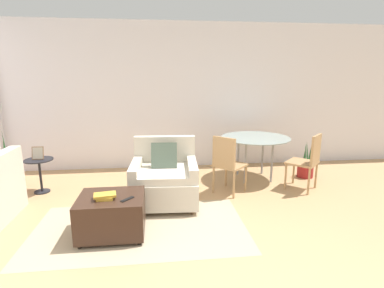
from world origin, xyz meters
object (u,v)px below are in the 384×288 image
(ottoman, at_px, (112,214))
(side_table, at_px, (40,169))
(armchair, at_px, (165,179))
(potted_plant, at_px, (4,179))
(book_stack, at_px, (105,196))
(potted_plant_small, at_px, (305,168))
(tv_remote_primary, at_px, (127,199))
(dining_table, at_px, (255,141))
(dining_chair_near_left, at_px, (227,161))
(tv_remote_secondary, at_px, (111,193))
(dining_chair_near_right, at_px, (308,158))
(picture_frame, at_px, (38,153))

(ottoman, relative_size, side_table, 1.36)
(armchair, xyz_separation_m, potted_plant, (-2.47, 0.67, -0.14))
(book_stack, relative_size, potted_plant_small, 0.39)
(book_stack, distance_m, tv_remote_primary, 0.25)
(armchair, height_order, dining_table, armchair)
(ottoman, distance_m, dining_chair_near_left, 1.89)
(book_stack, bearing_deg, ottoman, 50.70)
(book_stack, relative_size, dining_table, 0.22)
(tv_remote_secondary, relative_size, potted_plant_small, 0.23)
(armchair, relative_size, potted_plant, 0.91)
(ottoman, bearing_deg, book_stack, -129.30)
(potted_plant, relative_size, potted_plant_small, 1.58)
(dining_chair_near_left, distance_m, potted_plant_small, 1.73)
(tv_remote_secondary, distance_m, dining_chair_near_left, 1.84)
(side_table, bearing_deg, dining_table, 4.08)
(armchair, relative_size, dining_chair_near_left, 1.05)
(armchair, xyz_separation_m, side_table, (-1.89, 0.59, 0.03))
(potted_plant, height_order, dining_chair_near_left, potted_plant)
(book_stack, distance_m, dining_table, 2.85)
(dining_table, xyz_separation_m, dining_chair_near_right, (0.64, -0.64, -0.15))
(armchair, height_order, tv_remote_secondary, armchair)
(ottoman, height_order, dining_table, dining_table)
(picture_frame, bearing_deg, dining_chair_near_left, -7.89)
(tv_remote_primary, xyz_separation_m, dining_chair_near_right, (2.66, 1.14, 0.05))
(side_table, height_order, dining_table, dining_table)
(book_stack, relative_size, picture_frame, 1.30)
(dining_table, bearing_deg, potted_plant_small, -2.13)
(picture_frame, relative_size, dining_chair_near_right, 0.22)
(potted_plant, bearing_deg, ottoman, -39.12)
(armchair, relative_size, ottoman, 1.32)
(potted_plant, bearing_deg, picture_frame, -7.86)
(armchair, distance_m, dining_table, 1.82)
(tv_remote_primary, bearing_deg, dining_table, 41.45)
(picture_frame, bearing_deg, dining_chair_near_right, -5.45)
(ottoman, height_order, tv_remote_primary, tv_remote_primary)
(dining_chair_near_left, xyz_separation_m, potted_plant_small, (1.58, 0.61, -0.36))
(dining_chair_near_right, bearing_deg, dining_chair_near_left, 180.00)
(dining_chair_near_right, height_order, potted_plant_small, dining_chair_near_right)
(potted_plant_small, bearing_deg, ottoman, -152.50)
(tv_remote_primary, relative_size, tv_remote_secondary, 1.00)
(potted_plant_small, bearing_deg, side_table, -177.23)
(tv_remote_primary, height_order, tv_remote_secondary, same)
(dining_chair_near_right, bearing_deg, ottoman, -160.12)
(book_stack, distance_m, picture_frame, 1.93)
(armchair, height_order, ottoman, armchair)
(side_table, xyz_separation_m, potted_plant_small, (4.41, 0.21, -0.21))
(ottoman, distance_m, potted_plant, 2.38)
(armchair, bearing_deg, picture_frame, 162.68)
(ottoman, distance_m, dining_chair_near_right, 3.04)
(armchair, height_order, dining_chair_near_right, dining_chair_near_right)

